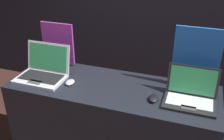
{
  "coord_description": "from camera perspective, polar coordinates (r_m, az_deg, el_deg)",
  "views": [
    {
      "loc": [
        0.59,
        -1.41,
        2.0
      ],
      "look_at": [
        0.0,
        0.29,
        1.07
      ],
      "focal_mm": 42.0,
      "sensor_mm": 36.0,
      "label": 1
    }
  ],
  "objects": [
    {
      "name": "mouse_back",
      "position": [
        1.95,
        9.07,
        -6.08
      ],
      "size": [
        0.07,
        0.11,
        0.04
      ],
      "color": "black",
      "rests_on": "display_counter"
    },
    {
      "name": "laptop_front",
      "position": [
        2.29,
        -14.71,
        -0.06
      ],
      "size": [
        0.4,
        0.32,
        0.27
      ],
      "color": "#B7B7BC",
      "rests_on": "display_counter"
    },
    {
      "name": "display_counter",
      "position": [
        2.37,
        -0.08,
        -13.27
      ],
      "size": [
        1.68,
        0.59,
        0.92
      ],
      "color": "black",
      "rests_on": "ground_plane"
    },
    {
      "name": "promo_stand_front",
      "position": [
        2.45,
        -11.65,
        5.33
      ],
      "size": [
        0.31,
        0.07,
        0.4
      ],
      "color": "black",
      "rests_on": "display_counter"
    },
    {
      "name": "promo_stand_back",
      "position": [
        2.07,
        17.78,
        1.96
      ],
      "size": [
        0.35,
        0.07,
        0.5
      ],
      "color": "black",
      "rests_on": "display_counter"
    },
    {
      "name": "laptop_back",
      "position": [
        1.97,
        16.71,
        -5.19
      ],
      "size": [
        0.36,
        0.27,
        0.24
      ],
      "color": "black",
      "rests_on": "display_counter"
    },
    {
      "name": "mouse_front",
      "position": [
        2.16,
        -9.14,
        -2.65
      ],
      "size": [
        0.07,
        0.09,
        0.03
      ],
      "color": "#B2B2B7",
      "rests_on": "display_counter"
    }
  ]
}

